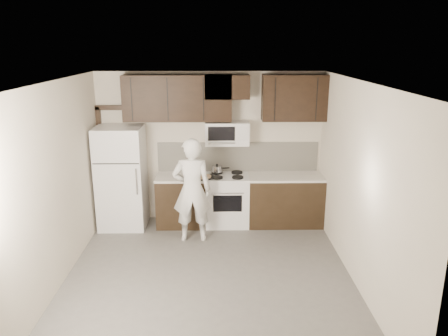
{
  "coord_description": "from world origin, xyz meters",
  "views": [
    {
      "loc": [
        0.13,
        -5.43,
        3.16
      ],
      "look_at": [
        0.23,
        0.9,
        1.35
      ],
      "focal_mm": 35.0,
      "sensor_mm": 36.0,
      "label": 1
    }
  ],
  "objects_px": {
    "microwave": "(227,133)",
    "refrigerator": "(122,178)",
    "stove": "(227,200)",
    "person": "(192,190)"
  },
  "relations": [
    {
      "from": "person",
      "to": "microwave",
      "type": "bearing_deg",
      "value": -130.46
    },
    {
      "from": "stove",
      "to": "person",
      "type": "distance_m",
      "value": 0.97
    },
    {
      "from": "microwave",
      "to": "person",
      "type": "relative_size",
      "value": 0.44
    },
    {
      "from": "person",
      "to": "refrigerator",
      "type": "bearing_deg",
      "value": -28.99
    },
    {
      "from": "stove",
      "to": "microwave",
      "type": "xyz_separation_m",
      "value": [
        -0.0,
        0.12,
        1.19
      ]
    },
    {
      "from": "refrigerator",
      "to": "microwave",
      "type": "bearing_deg",
      "value": 5.15
    },
    {
      "from": "stove",
      "to": "refrigerator",
      "type": "distance_m",
      "value": 1.9
    },
    {
      "from": "stove",
      "to": "microwave",
      "type": "height_order",
      "value": "microwave"
    },
    {
      "from": "microwave",
      "to": "refrigerator",
      "type": "bearing_deg",
      "value": -174.85
    },
    {
      "from": "stove",
      "to": "refrigerator",
      "type": "relative_size",
      "value": 0.52
    }
  ]
}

